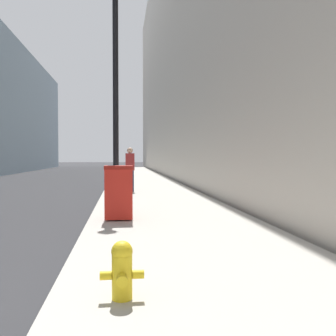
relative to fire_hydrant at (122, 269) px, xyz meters
name	(u,v)px	position (x,y,z in m)	size (l,w,h in m)	color
sidewalk_right	(144,184)	(1.19, 16.52, -0.38)	(3.92, 60.00, 0.13)	#ADA89E
building_right_stone	(242,41)	(9.25, 24.52, 10.10)	(12.00, 60.00, 21.09)	beige
fire_hydrant	(122,269)	(0.00, 0.00, 0.00)	(0.45, 0.33, 0.60)	yellow
trash_bin	(119,192)	(-0.08, 4.85, 0.32)	(0.64, 0.58, 1.24)	red
lamppost	(116,84)	(-0.17, 7.07, 3.20)	(0.38, 0.38, 6.47)	black
pedestrian_on_sidewalk	(130,169)	(0.33, 11.70, 0.60)	(0.37, 0.24, 1.82)	#2D3347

